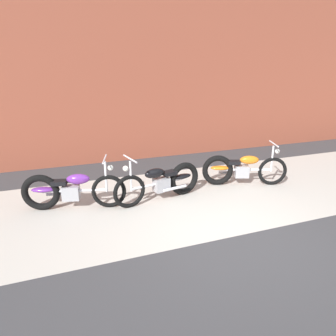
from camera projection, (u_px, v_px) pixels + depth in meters
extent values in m
plane|color=#38383A|center=(232.00, 237.00, 4.92)|extent=(80.00, 80.00, 0.00)
cube|color=#B2ADA3|center=(189.00, 197.00, 6.48)|extent=(36.00, 3.50, 0.01)
cube|color=brown|center=(143.00, 70.00, 8.74)|extent=(36.00, 0.50, 5.24)
torus|color=black|center=(109.00, 191.00, 5.90)|extent=(0.68, 0.25, 0.68)
torus|color=black|center=(41.00, 193.00, 5.77)|extent=(0.74, 0.31, 0.73)
cylinder|color=silver|center=(75.00, 191.00, 5.83)|extent=(1.21, 0.37, 0.06)
cube|color=#99999E|center=(71.00, 193.00, 5.83)|extent=(0.37, 0.29, 0.28)
ellipsoid|color=#6B2D93|center=(78.00, 179.00, 5.76)|extent=(0.47, 0.30, 0.20)
ellipsoid|color=#6B2D93|center=(43.00, 190.00, 5.76)|extent=(0.47, 0.29, 0.10)
cube|color=black|center=(59.00, 183.00, 5.75)|extent=(0.32, 0.27, 0.08)
cylinder|color=silver|center=(106.00, 177.00, 5.80)|extent=(0.05, 0.05, 0.62)
cylinder|color=silver|center=(105.00, 159.00, 5.68)|extent=(0.18, 0.57, 0.03)
sphere|color=white|center=(110.00, 168.00, 5.75)|extent=(0.11, 0.11, 0.11)
cylinder|color=silver|center=(61.00, 194.00, 5.98)|extent=(0.55, 0.20, 0.06)
torus|color=black|center=(129.00, 192.00, 5.89)|extent=(0.68, 0.21, 0.68)
torus|color=black|center=(184.00, 179.00, 6.52)|extent=(0.74, 0.27, 0.73)
cylinder|color=silver|center=(158.00, 183.00, 6.20)|extent=(1.22, 0.29, 0.06)
cube|color=#99999E|center=(161.00, 185.00, 6.25)|extent=(0.36, 0.28, 0.28)
ellipsoid|color=black|center=(155.00, 173.00, 6.08)|extent=(0.47, 0.27, 0.20)
ellipsoid|color=black|center=(182.00, 176.00, 6.48)|extent=(0.47, 0.26, 0.10)
cube|color=black|center=(170.00, 173.00, 6.28)|extent=(0.31, 0.25, 0.08)
cylinder|color=silver|center=(131.00, 176.00, 5.81)|extent=(0.05, 0.05, 0.62)
cylinder|color=silver|center=(130.00, 159.00, 5.70)|extent=(0.14, 0.58, 0.03)
sphere|color=white|center=(126.00, 168.00, 5.71)|extent=(0.11, 0.11, 0.11)
cylinder|color=silver|center=(175.00, 188.00, 6.27)|extent=(0.55, 0.16, 0.06)
torus|color=black|center=(272.00, 171.00, 7.07)|extent=(0.67, 0.31, 0.68)
torus|color=black|center=(218.00, 170.00, 7.06)|extent=(0.73, 0.37, 0.73)
cylinder|color=silver|center=(245.00, 170.00, 7.06)|extent=(1.18, 0.48, 0.06)
cube|color=#99999E|center=(242.00, 171.00, 7.07)|extent=(0.38, 0.32, 0.28)
ellipsoid|color=orange|center=(249.00, 160.00, 6.98)|extent=(0.48, 0.33, 0.20)
ellipsoid|color=orange|center=(220.00, 168.00, 7.04)|extent=(0.48, 0.32, 0.10)
cube|color=black|center=(234.00, 162.00, 7.00)|extent=(0.33, 0.28, 0.08)
cylinder|color=silver|center=(272.00, 159.00, 6.97)|extent=(0.06, 0.06, 0.62)
cylinder|color=silver|center=(274.00, 144.00, 6.86)|extent=(0.23, 0.56, 0.03)
sphere|color=white|center=(277.00, 151.00, 6.92)|extent=(0.11, 0.11, 0.11)
cylinder|color=silver|center=(230.00, 172.00, 7.23)|extent=(0.54, 0.24, 0.06)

